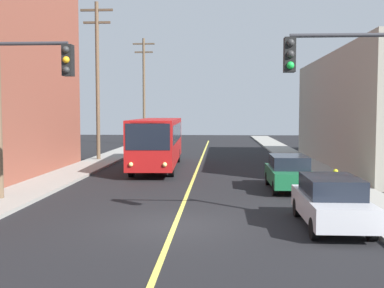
{
  "coord_description": "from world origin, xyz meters",
  "views": [
    {
      "loc": [
        1.44,
        -14.79,
        3.63
      ],
      "look_at": [
        0.0,
        9.25,
        2.0
      ],
      "focal_mm": 43.74,
      "sensor_mm": 36.0,
      "label": 1
    }
  ],
  "objects_px": {
    "parked_car_green": "(289,172)",
    "traffic_signal_left_corner": "(9,92)",
    "city_bus": "(158,140)",
    "traffic_signal_right_corner": "(358,89)",
    "utility_pole_mid": "(97,74)",
    "fire_hydrant": "(336,178)",
    "parked_car_silver": "(331,201)",
    "utility_pole_far": "(144,87)"
  },
  "relations": [
    {
      "from": "parked_car_green",
      "to": "traffic_signal_left_corner",
      "type": "bearing_deg",
      "value": -144.93
    },
    {
      "from": "city_bus",
      "to": "parked_car_green",
      "type": "xyz_separation_m",
      "value": [
        7.25,
        -8.25,
        -0.98
      ]
    },
    {
      "from": "traffic_signal_right_corner",
      "to": "city_bus",
      "type": "bearing_deg",
      "value": 116.07
    },
    {
      "from": "traffic_signal_left_corner",
      "to": "traffic_signal_right_corner",
      "type": "relative_size",
      "value": 1.0
    },
    {
      "from": "parked_car_green",
      "to": "traffic_signal_right_corner",
      "type": "height_order",
      "value": "traffic_signal_right_corner"
    },
    {
      "from": "city_bus",
      "to": "traffic_signal_right_corner",
      "type": "relative_size",
      "value": 2.04
    },
    {
      "from": "utility_pole_mid",
      "to": "traffic_signal_right_corner",
      "type": "relative_size",
      "value": 1.93
    },
    {
      "from": "utility_pole_mid",
      "to": "fire_hydrant",
      "type": "distance_m",
      "value": 19.84
    },
    {
      "from": "parked_car_silver",
      "to": "parked_car_green",
      "type": "height_order",
      "value": "same"
    },
    {
      "from": "utility_pole_mid",
      "to": "traffic_signal_left_corner",
      "type": "bearing_deg",
      "value": -83.52
    },
    {
      "from": "city_bus",
      "to": "utility_pole_mid",
      "type": "distance_m",
      "value": 7.97
    },
    {
      "from": "parked_car_silver",
      "to": "utility_pole_mid",
      "type": "relative_size",
      "value": 0.38
    },
    {
      "from": "traffic_signal_left_corner",
      "to": "traffic_signal_right_corner",
      "type": "bearing_deg",
      "value": -5.51
    },
    {
      "from": "fire_hydrant",
      "to": "parked_car_green",
      "type": "bearing_deg",
      "value": -177.46
    },
    {
      "from": "city_bus",
      "to": "parked_car_silver",
      "type": "distance_m",
      "value": 17.17
    },
    {
      "from": "city_bus",
      "to": "utility_pole_far",
      "type": "bearing_deg",
      "value": 101.61
    },
    {
      "from": "city_bus",
      "to": "traffic_signal_left_corner",
      "type": "relative_size",
      "value": 2.04
    },
    {
      "from": "parked_car_green",
      "to": "fire_hydrant",
      "type": "xyz_separation_m",
      "value": [
        2.19,
        0.1,
        -0.26
      ]
    },
    {
      "from": "traffic_signal_left_corner",
      "to": "fire_hydrant",
      "type": "distance_m",
      "value": 14.68
    },
    {
      "from": "city_bus",
      "to": "utility_pole_far",
      "type": "height_order",
      "value": "utility_pole_far"
    },
    {
      "from": "traffic_signal_right_corner",
      "to": "utility_pole_mid",
      "type": "bearing_deg",
      "value": 122.48
    },
    {
      "from": "parked_car_silver",
      "to": "traffic_signal_left_corner",
      "type": "distance_m",
      "value": 10.92
    },
    {
      "from": "parked_car_green",
      "to": "utility_pole_mid",
      "type": "distance_m",
      "value": 18.29
    },
    {
      "from": "city_bus",
      "to": "utility_pole_mid",
      "type": "bearing_deg",
      "value": 140.78
    },
    {
      "from": "utility_pole_mid",
      "to": "traffic_signal_left_corner",
      "type": "distance_m",
      "value": 19.66
    },
    {
      "from": "utility_pole_far",
      "to": "traffic_signal_left_corner",
      "type": "xyz_separation_m",
      "value": [
        1.53,
        -36.48,
        -2.16
      ]
    },
    {
      "from": "parked_car_silver",
      "to": "utility_pole_mid",
      "type": "height_order",
      "value": "utility_pole_mid"
    },
    {
      "from": "fire_hydrant",
      "to": "utility_pole_mid",
      "type": "bearing_deg",
      "value": 139.74
    },
    {
      "from": "traffic_signal_right_corner",
      "to": "parked_car_silver",
      "type": "bearing_deg",
      "value": 115.89
    },
    {
      "from": "parked_car_silver",
      "to": "fire_hydrant",
      "type": "bearing_deg",
      "value": 75.24
    },
    {
      "from": "city_bus",
      "to": "parked_car_silver",
      "type": "xyz_separation_m",
      "value": [
        7.53,
        -15.39,
        -0.98
      ]
    },
    {
      "from": "traffic_signal_right_corner",
      "to": "traffic_signal_left_corner",
      "type": "bearing_deg",
      "value": 174.49
    },
    {
      "from": "traffic_signal_left_corner",
      "to": "fire_hydrant",
      "type": "height_order",
      "value": "traffic_signal_left_corner"
    },
    {
      "from": "utility_pole_far",
      "to": "traffic_signal_right_corner",
      "type": "distance_m",
      "value": 39.56
    },
    {
      "from": "city_bus",
      "to": "parked_car_green",
      "type": "relative_size",
      "value": 2.78
    },
    {
      "from": "city_bus",
      "to": "utility_pole_mid",
      "type": "xyz_separation_m",
      "value": [
        -5.02,
        4.1,
        4.64
      ]
    },
    {
      "from": "parked_car_silver",
      "to": "traffic_signal_left_corner",
      "type": "bearing_deg",
      "value": 179.57
    },
    {
      "from": "city_bus",
      "to": "traffic_signal_left_corner",
      "type": "distance_m",
      "value": 15.77
    },
    {
      "from": "parked_car_silver",
      "to": "utility_pole_far",
      "type": "distance_m",
      "value": 38.85
    },
    {
      "from": "utility_pole_mid",
      "to": "utility_pole_far",
      "type": "xyz_separation_m",
      "value": [
        0.67,
        17.06,
        0.01
      ]
    },
    {
      "from": "parked_car_green",
      "to": "traffic_signal_left_corner",
      "type": "distance_m",
      "value": 12.78
    },
    {
      "from": "utility_pole_mid",
      "to": "traffic_signal_right_corner",
      "type": "distance_m",
      "value": 24.35
    }
  ]
}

